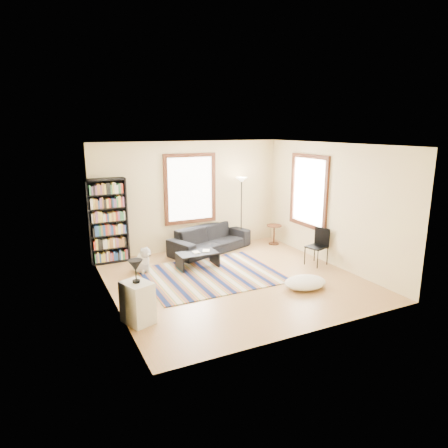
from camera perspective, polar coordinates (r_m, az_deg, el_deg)
name	(u,v)px	position (r m, az deg, el deg)	size (l,w,h in m)	color
floor	(234,282)	(8.52, 1.50, -8.25)	(5.00, 5.00, 0.10)	#A7704C
ceiling	(235,142)	(7.92, 1.63, 11.63)	(5.00, 5.00, 0.10)	white
wall_back	(189,196)	(10.38, -5.00, 4.00)	(5.00, 0.10, 2.80)	#D4B78F
wall_front	(315,248)	(6.03, 12.89, -3.35)	(5.00, 0.10, 2.80)	#D4B78F
wall_left	(106,228)	(7.30, -16.47, -0.61)	(0.10, 5.00, 2.80)	#D4B78F
wall_right	(333,204)	(9.53, 15.29, 2.71)	(0.10, 5.00, 2.80)	#D4B78F
window_back	(190,189)	(10.28, -4.86, 5.03)	(1.20, 0.06, 1.60)	white
window_right	(309,191)	(10.05, 12.02, 4.59)	(0.06, 1.20, 1.60)	white
rug	(211,275)	(8.75, -1.90, -7.23)	(2.83, 2.26, 0.02)	#0C173F
sofa	(210,239)	(10.30, -1.99, -2.17)	(0.87, 2.22, 0.65)	black
bookshelf	(108,221)	(9.69, -16.29, 0.39)	(0.90, 0.30, 2.00)	black
coffee_table	(198,260)	(9.16, -3.81, -5.16)	(0.90, 0.50, 0.36)	black
book_a	(193,253)	(9.07, -4.41, -4.12)	(0.19, 0.14, 0.02)	beige
book_b	(203,251)	(9.20, -3.08, -3.83)	(0.16, 0.22, 0.02)	beige
floor_cushion	(305,282)	(8.22, 11.51, -8.18)	(0.89, 0.67, 0.22)	white
floor_lamp	(241,212)	(10.66, 2.48, 1.72)	(0.30, 0.30, 1.86)	black
side_table	(274,235)	(11.02, 7.16, -1.51)	(0.40, 0.40, 0.54)	#4F2613
folding_chair	(317,247)	(9.51, 13.08, -3.21)	(0.42, 0.40, 0.86)	black
white_cabinet	(137,303)	(6.76, -12.26, -10.92)	(0.38, 0.50, 0.70)	silver
table_lamp	(136,271)	(6.56, -12.49, -6.62)	(0.24, 0.24, 0.38)	black
dog	(140,259)	(9.02, -11.88, -4.95)	(0.43, 0.60, 0.60)	#BABABA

